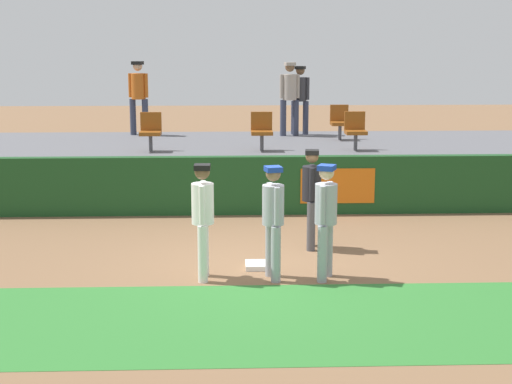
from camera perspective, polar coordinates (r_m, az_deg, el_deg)
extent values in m
plane|color=brown|center=(11.76, 0.85, -5.75)|extent=(60.00, 60.00, 0.00)
cube|color=#2D722D|center=(9.64, 1.55, -9.66)|extent=(18.00, 2.80, 0.01)
cube|color=white|center=(11.76, 0.18, -5.55)|extent=(0.40, 0.40, 0.08)
cylinder|color=white|center=(11.29, -3.95, -4.28)|extent=(0.14, 0.14, 0.84)
cylinder|color=white|center=(11.00, -4.04, -4.71)|extent=(0.14, 0.14, 0.84)
cylinder|color=white|center=(10.97, -4.05, -0.88)|extent=(0.33, 0.33, 0.59)
sphere|color=brown|center=(10.88, -4.08, 1.52)|extent=(0.22, 0.22, 0.22)
cube|color=black|center=(10.87, -4.09, 1.89)|extent=(0.24, 0.24, 0.08)
cylinder|color=white|center=(11.16, -3.99, -0.56)|extent=(0.09, 0.09, 0.56)
cylinder|color=white|center=(10.77, -4.11, -1.00)|extent=(0.09, 0.09, 0.56)
ellipsoid|color=brown|center=(11.21, -3.49, -1.75)|extent=(0.13, 0.20, 0.28)
cylinder|color=#9EA3AD|center=(11.26, 1.07, -4.33)|extent=(0.14, 0.14, 0.83)
cylinder|color=#9EA3AD|center=(10.98, 1.51, -4.74)|extent=(0.14, 0.14, 0.83)
cylinder|color=#9EA3AD|center=(10.95, 1.30, -0.98)|extent=(0.38, 0.38, 0.58)
sphere|color=#8C6647|center=(10.86, 1.31, 1.38)|extent=(0.22, 0.22, 0.22)
cube|color=#193899|center=(10.85, 1.32, 1.75)|extent=(0.27, 0.27, 0.08)
cylinder|color=#9EA3AD|center=(11.13, 1.02, -0.67)|extent=(0.08, 0.08, 0.55)
cylinder|color=#9EA3AD|center=(10.76, 1.60, -1.09)|extent=(0.08, 0.08, 0.55)
cylinder|color=#9EA3AD|center=(11.31, 5.46, -4.29)|extent=(0.14, 0.14, 0.84)
cylinder|color=#9EA3AD|center=(11.02, 5.03, -4.70)|extent=(0.14, 0.14, 0.84)
cylinder|color=#9EA3AD|center=(10.99, 5.31, -0.90)|extent=(0.43, 0.43, 0.59)
sphere|color=beige|center=(10.90, 5.35, 1.48)|extent=(0.22, 0.22, 0.22)
cube|color=#193899|center=(10.89, 5.36, 1.85)|extent=(0.30, 0.30, 0.08)
cylinder|color=#9EA3AD|center=(11.17, 5.59, -0.60)|extent=(0.09, 0.09, 0.55)
cylinder|color=#9EA3AD|center=(10.80, 5.03, -1.01)|extent=(0.09, 0.09, 0.55)
cylinder|color=#4C4C51|center=(12.93, 4.19, -2.30)|extent=(0.14, 0.14, 0.83)
cylinder|color=#4C4C51|center=(12.64, 4.18, -2.62)|extent=(0.14, 0.14, 0.83)
cylinder|color=black|center=(12.64, 4.23, 0.65)|extent=(0.35, 0.35, 0.58)
sphere|color=#8C6647|center=(12.56, 4.26, 2.69)|extent=(0.22, 0.22, 0.22)
cube|color=black|center=(12.55, 4.26, 3.01)|extent=(0.25, 0.25, 0.08)
cylinder|color=black|center=(12.82, 4.24, 0.89)|extent=(0.08, 0.08, 0.55)
cylinder|color=black|center=(12.44, 4.23, 0.57)|extent=(0.08, 0.08, 0.55)
cube|color=#19471E|center=(15.25, 0.13, 0.51)|extent=(18.00, 0.24, 1.18)
cube|color=orange|center=(15.27, 6.18, 0.46)|extent=(1.50, 0.02, 0.71)
cube|color=#59595E|center=(17.78, -0.20, 1.93)|extent=(18.00, 4.80, 1.09)
cylinder|color=#4C4C51|center=(18.46, 6.35, 4.55)|extent=(0.08, 0.08, 0.40)
cube|color=#8C4714|center=(18.44, 6.37, 5.16)|extent=(0.44, 0.44, 0.08)
cube|color=#8C4714|center=(18.60, 6.30, 5.96)|extent=(0.44, 0.06, 0.40)
cylinder|color=#4C4C51|center=(16.49, 0.44, 3.81)|extent=(0.08, 0.08, 0.40)
cube|color=#8C4714|center=(16.47, 0.45, 4.50)|extent=(0.47, 0.44, 0.08)
cube|color=#8C4714|center=(16.63, 0.42, 5.40)|extent=(0.47, 0.06, 0.40)
cylinder|color=#4C4C51|center=(16.56, -7.96, 3.73)|extent=(0.08, 0.08, 0.40)
cube|color=#8C4714|center=(16.54, -7.98, 4.42)|extent=(0.46, 0.44, 0.08)
cube|color=#8C4714|center=(16.70, -7.94, 5.31)|extent=(0.46, 0.06, 0.40)
cylinder|color=#4C4C51|center=(16.71, 7.53, 3.81)|extent=(0.08, 0.08, 0.40)
cube|color=#8C4714|center=(16.69, 7.55, 4.49)|extent=(0.45, 0.44, 0.08)
cube|color=#8C4714|center=(16.85, 7.46, 5.38)|extent=(0.45, 0.06, 0.40)
cylinder|color=#33384C|center=(19.42, 3.77, 5.60)|extent=(0.15, 0.15, 0.85)
cylinder|color=#33384C|center=(19.49, 2.88, 5.63)|extent=(0.15, 0.15, 0.85)
cylinder|color=#333338|center=(19.40, 3.35, 7.75)|extent=(0.42, 0.42, 0.60)
sphere|color=brown|center=(19.37, 3.36, 9.14)|extent=(0.22, 0.22, 0.22)
cube|color=black|center=(19.37, 3.37, 9.36)|extent=(0.30, 0.30, 0.08)
cylinder|color=#333338|center=(19.35, 3.93, 7.80)|extent=(0.09, 0.09, 0.56)
cylinder|color=#333338|center=(19.44, 2.77, 7.83)|extent=(0.09, 0.09, 0.56)
cylinder|color=#33384C|center=(19.23, 3.02, 5.63)|extent=(0.15, 0.15, 0.90)
cylinder|color=#33384C|center=(19.15, 2.07, 5.61)|extent=(0.15, 0.15, 0.90)
cylinder|color=#A5998C|center=(19.13, 2.56, 7.92)|extent=(0.41, 0.41, 0.64)
sphere|color=brown|center=(19.11, 2.58, 9.41)|extent=(0.24, 0.24, 0.24)
cube|color=#A5998C|center=(19.10, 2.58, 9.64)|extent=(0.29, 0.29, 0.08)
cylinder|color=#A5998C|center=(19.19, 3.18, 7.98)|extent=(0.09, 0.09, 0.60)
cylinder|color=#A5998C|center=(19.07, 1.95, 7.97)|extent=(0.09, 0.09, 0.60)
cylinder|color=#33384C|center=(19.48, -8.36, 5.61)|extent=(0.16, 0.16, 0.91)
cylinder|color=#33384C|center=(19.60, -9.27, 5.62)|extent=(0.16, 0.16, 0.91)
cylinder|color=#BF5919|center=(19.48, -8.89, 7.90)|extent=(0.43, 0.43, 0.64)
sphere|color=tan|center=(19.46, -8.93, 9.38)|extent=(0.24, 0.24, 0.24)
cube|color=black|center=(19.46, -8.94, 9.61)|extent=(0.31, 0.31, 0.08)
cylinder|color=#BF5919|center=(19.40, -8.29, 7.96)|extent=(0.09, 0.09, 0.60)
cylinder|color=#BF5919|center=(19.56, -9.48, 7.95)|extent=(0.09, 0.09, 0.60)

